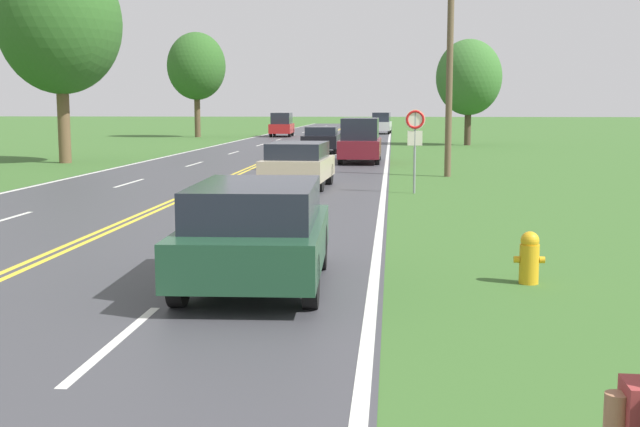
# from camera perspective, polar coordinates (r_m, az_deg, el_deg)

# --- Properties ---
(fire_hydrant) EXTENTS (0.45, 0.29, 0.78)m
(fire_hydrant) POSITION_cam_1_polar(r_m,az_deg,el_deg) (12.19, 14.66, -3.02)
(fire_hydrant) COLOR gold
(fire_hydrant) RESTS_ON ground
(traffic_sign) EXTENTS (0.60, 0.10, 2.51)m
(traffic_sign) POSITION_cam_1_polar(r_m,az_deg,el_deg) (24.09, 6.78, 5.90)
(traffic_sign) COLOR gray
(traffic_sign) RESTS_ON ground
(utility_pole_midground) EXTENTS (1.80, 0.24, 8.83)m
(utility_pole_midground) POSITION_cam_1_polar(r_m,az_deg,el_deg) (30.19, 9.23, 11.28)
(utility_pole_midground) COLOR brown
(utility_pole_midground) RESTS_ON ground
(tree_left_verge) EXTENTS (4.36, 4.36, 7.01)m
(tree_left_verge) POSITION_cam_1_polar(r_m,az_deg,el_deg) (54.88, 10.54, 9.49)
(tree_left_verge) COLOR #473828
(tree_left_verge) RESTS_ON ground
(tree_behind_sign) EXTENTS (4.89, 4.89, 8.75)m
(tree_behind_sign) POSITION_cam_1_polar(r_m,az_deg,el_deg) (69.11, -8.78, 10.30)
(tree_behind_sign) COLOR brown
(tree_behind_sign) RESTS_ON ground
(tree_mid_treeline) EXTENTS (5.54, 5.54, 9.51)m
(tree_mid_treeline) POSITION_cam_1_polar(r_m,az_deg,el_deg) (38.96, -18.02, 12.72)
(tree_mid_treeline) COLOR brown
(tree_mid_treeline) RESTS_ON ground
(car_dark_green_hatchback_approaching) EXTENTS (2.09, 4.11, 1.50)m
(car_dark_green_hatchback_approaching) POSITION_cam_1_polar(r_m,az_deg,el_deg) (11.59, -4.56, -1.21)
(car_dark_green_hatchback_approaching) COLOR black
(car_dark_green_hatchback_approaching) RESTS_ON ground
(car_champagne_hatchback_mid_near) EXTENTS (2.09, 3.81, 1.45)m
(car_champagne_hatchback_mid_near) POSITION_cam_1_polar(r_m,az_deg,el_deg) (25.65, -1.57, 3.60)
(car_champagne_hatchback_mid_near) COLOR black
(car_champagne_hatchback_mid_near) RESTS_ON ground
(car_maroon_van_mid_far) EXTENTS (1.87, 4.74, 2.06)m
(car_maroon_van_mid_far) POSITION_cam_1_polar(r_m,az_deg,el_deg) (37.26, 2.89, 5.24)
(car_maroon_van_mid_far) COLOR black
(car_maroon_van_mid_far) RESTS_ON ground
(car_black_sedan_receding) EXTENTS (2.01, 4.68, 1.46)m
(car_black_sedan_receding) POSITION_cam_1_polar(r_m,az_deg,el_deg) (45.19, 0.11, 5.33)
(car_black_sedan_receding) COLOR black
(car_black_sedan_receding) RESTS_ON ground
(car_red_van_distant) EXTENTS (1.97, 4.70, 2.04)m
(car_red_van_distant) POSITION_cam_1_polar(r_m,az_deg,el_deg) (69.38, -2.74, 6.35)
(car_red_van_distant) COLOR black
(car_red_van_distant) RESTS_ON ground
(car_silver_suv_horizon) EXTENTS (1.95, 4.54, 2.01)m
(car_silver_suv_horizon) POSITION_cam_1_polar(r_m,az_deg,el_deg) (76.38, 4.39, 6.45)
(car_silver_suv_horizon) COLOR black
(car_silver_suv_horizon) RESTS_ON ground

